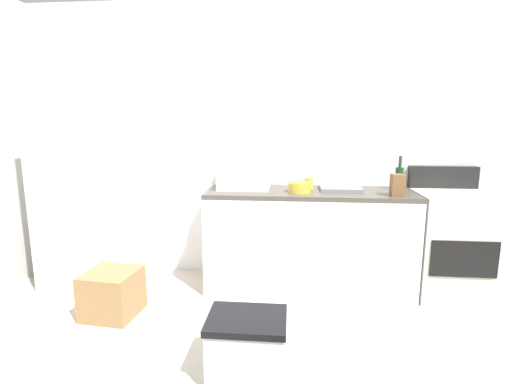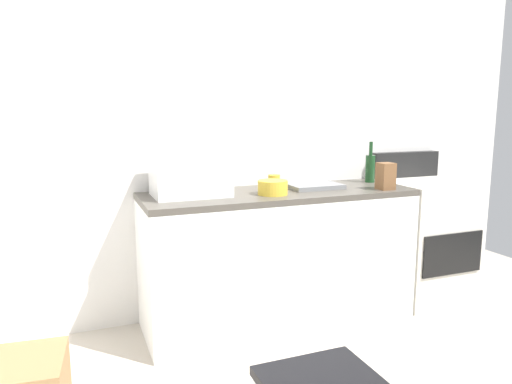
% 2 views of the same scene
% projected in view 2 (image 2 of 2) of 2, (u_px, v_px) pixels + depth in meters
% --- Properties ---
extents(wall_back, '(5.00, 0.10, 2.60)m').
position_uv_depth(wall_back, '(219.00, 129.00, 3.28)').
color(wall_back, silver).
rests_on(wall_back, ground_plane).
extents(kitchen_counter, '(1.80, 0.60, 0.90)m').
position_uv_depth(kitchen_counter, '(278.00, 257.00, 3.21)').
color(kitchen_counter, white).
rests_on(kitchen_counter, ground_plane).
extents(stove_oven, '(0.60, 0.61, 1.10)m').
position_uv_depth(stove_oven, '(423.00, 237.00, 3.65)').
color(stove_oven, silver).
rests_on(stove_oven, ground_plane).
extents(microwave, '(0.46, 0.34, 0.27)m').
position_uv_depth(microwave, '(190.00, 174.00, 2.95)').
color(microwave, white).
rests_on(microwave, kitchen_counter).
extents(sink_basin, '(0.36, 0.32, 0.03)m').
position_uv_depth(sink_basin, '(312.00, 185.00, 3.29)').
color(sink_basin, slate).
rests_on(sink_basin, kitchen_counter).
extents(wine_bottle, '(0.07, 0.07, 0.30)m').
position_uv_depth(wine_bottle, '(370.00, 167.00, 3.52)').
color(wine_bottle, '#193F1E').
rests_on(wine_bottle, kitchen_counter).
extents(coffee_mug, '(0.08, 0.08, 0.10)m').
position_uv_depth(coffee_mug, '(274.00, 182.00, 3.20)').
color(coffee_mug, gold).
rests_on(coffee_mug, kitchen_counter).
extents(knife_block, '(0.10, 0.10, 0.18)m').
position_uv_depth(knife_block, '(386.00, 176.00, 3.19)').
color(knife_block, brown).
rests_on(knife_block, kitchen_counter).
extents(mixing_bowl, '(0.19, 0.19, 0.09)m').
position_uv_depth(mixing_bowl, '(273.00, 187.00, 3.00)').
color(mixing_bowl, gold).
rests_on(mixing_bowl, kitchen_counter).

